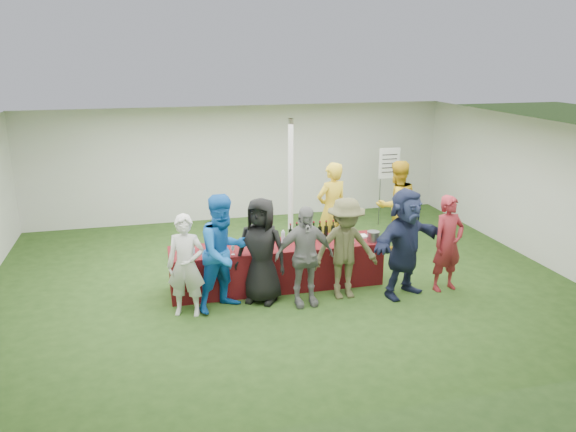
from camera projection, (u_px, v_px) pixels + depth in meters
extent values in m
plane|color=#284719|center=(280.00, 279.00, 10.00)|extent=(60.00, 60.00, 0.00)
plane|color=white|center=(241.00, 163.00, 13.34)|extent=(10.00, 0.00, 10.00)
plane|color=white|center=(368.00, 304.00, 5.90)|extent=(10.00, 0.00, 10.00)
plane|color=white|center=(532.00, 189.00, 10.79)|extent=(0.00, 8.00, 8.00)
plane|color=white|center=(280.00, 127.00, 9.24)|extent=(10.00, 10.00, 0.00)
cylinder|color=silver|center=(291.00, 189.00, 10.85)|extent=(0.10, 0.10, 2.70)
cube|color=maroon|center=(277.00, 266.00, 9.61)|extent=(3.60, 0.80, 0.75)
cylinder|color=black|center=(290.00, 235.00, 9.65)|extent=(0.07, 0.07, 0.22)
cylinder|color=black|center=(290.00, 227.00, 9.61)|extent=(0.03, 0.03, 0.08)
cylinder|color=maroon|center=(290.00, 224.00, 9.59)|extent=(0.03, 0.03, 0.02)
cylinder|color=black|center=(297.00, 234.00, 9.72)|extent=(0.07, 0.07, 0.22)
cylinder|color=black|center=(297.00, 226.00, 9.68)|extent=(0.03, 0.03, 0.08)
cylinder|color=maroon|center=(297.00, 223.00, 9.66)|extent=(0.03, 0.03, 0.02)
cylinder|color=black|center=(304.00, 235.00, 9.69)|extent=(0.07, 0.07, 0.22)
cylinder|color=black|center=(304.00, 226.00, 9.65)|extent=(0.03, 0.03, 0.08)
cylinder|color=maroon|center=(304.00, 223.00, 9.64)|extent=(0.03, 0.03, 0.02)
cylinder|color=black|center=(314.00, 233.00, 9.77)|extent=(0.07, 0.07, 0.22)
cylinder|color=black|center=(314.00, 225.00, 9.73)|extent=(0.03, 0.03, 0.08)
cylinder|color=maroon|center=(314.00, 222.00, 9.72)|extent=(0.03, 0.03, 0.02)
cylinder|color=black|center=(320.00, 233.00, 9.79)|extent=(0.07, 0.07, 0.22)
cylinder|color=black|center=(320.00, 225.00, 9.75)|extent=(0.03, 0.03, 0.08)
cylinder|color=maroon|center=(320.00, 222.00, 9.74)|extent=(0.03, 0.03, 0.02)
cylinder|color=black|center=(326.00, 232.00, 9.83)|extent=(0.07, 0.07, 0.22)
cylinder|color=black|center=(326.00, 224.00, 9.78)|extent=(0.03, 0.03, 0.08)
cylinder|color=maroon|center=(326.00, 221.00, 9.77)|extent=(0.03, 0.03, 0.02)
cylinder|color=black|center=(333.00, 232.00, 9.86)|extent=(0.07, 0.07, 0.22)
cylinder|color=black|center=(333.00, 223.00, 9.81)|extent=(0.03, 0.03, 0.08)
cylinder|color=maroon|center=(333.00, 221.00, 9.80)|extent=(0.03, 0.03, 0.02)
cylinder|color=silver|center=(194.00, 258.00, 8.91)|extent=(0.06, 0.06, 0.00)
cylinder|color=silver|center=(194.00, 255.00, 8.90)|extent=(0.01, 0.01, 0.07)
cylinder|color=silver|center=(193.00, 251.00, 8.88)|extent=(0.06, 0.06, 0.08)
cylinder|color=silver|center=(215.00, 256.00, 8.98)|extent=(0.06, 0.06, 0.00)
cylinder|color=silver|center=(215.00, 254.00, 8.97)|extent=(0.01, 0.01, 0.07)
cylinder|color=silver|center=(215.00, 249.00, 8.95)|extent=(0.06, 0.06, 0.08)
cylinder|color=silver|center=(233.00, 254.00, 9.06)|extent=(0.06, 0.06, 0.00)
cylinder|color=silver|center=(233.00, 252.00, 9.05)|extent=(0.01, 0.01, 0.07)
cylinder|color=silver|center=(233.00, 247.00, 9.03)|extent=(0.06, 0.06, 0.08)
cylinder|color=silver|center=(266.00, 252.00, 9.16)|extent=(0.06, 0.06, 0.00)
cylinder|color=silver|center=(266.00, 250.00, 9.15)|extent=(0.01, 0.01, 0.07)
cylinder|color=silver|center=(266.00, 245.00, 9.13)|extent=(0.06, 0.06, 0.08)
cylinder|color=#3E060A|center=(266.00, 247.00, 9.13)|extent=(0.05, 0.05, 0.02)
cylinder|color=silver|center=(353.00, 243.00, 9.62)|extent=(0.06, 0.06, 0.00)
cylinder|color=silver|center=(353.00, 240.00, 9.61)|extent=(0.01, 0.01, 0.07)
cylinder|color=silver|center=(353.00, 236.00, 9.59)|extent=(0.06, 0.06, 0.08)
cylinder|color=#3E060A|center=(353.00, 238.00, 9.59)|extent=(0.05, 0.05, 0.02)
cylinder|color=silver|center=(283.00, 237.00, 9.58)|extent=(0.07, 0.07, 0.20)
cylinder|color=silver|center=(283.00, 231.00, 9.55)|extent=(0.03, 0.03, 0.03)
cube|color=white|center=(360.00, 236.00, 9.90)|extent=(0.25, 0.18, 0.03)
cylinder|color=slate|center=(373.00, 236.00, 9.66)|extent=(0.22, 0.22, 0.18)
cylinder|color=slate|center=(379.00, 202.00, 12.99)|extent=(0.02, 0.02, 1.10)
cylinder|color=slate|center=(395.00, 201.00, 13.08)|extent=(0.02, 0.02, 1.10)
cube|color=white|center=(389.00, 163.00, 12.78)|extent=(0.50, 0.02, 0.70)
cube|color=black|center=(390.00, 155.00, 12.71)|extent=(0.36, 0.01, 0.02)
cube|color=black|center=(390.00, 159.00, 12.74)|extent=(0.36, 0.01, 0.02)
cube|color=black|center=(390.00, 163.00, 12.77)|extent=(0.36, 0.01, 0.02)
cube|color=black|center=(389.00, 168.00, 12.80)|extent=(0.36, 0.01, 0.02)
cube|color=black|center=(389.00, 172.00, 12.82)|extent=(0.36, 0.01, 0.02)
imported|color=gold|center=(332.00, 210.00, 10.93)|extent=(0.79, 0.63, 1.88)
imported|color=gold|center=(396.00, 205.00, 11.33)|extent=(0.98, 0.81, 1.83)
imported|color=silver|center=(186.00, 266.00, 8.46)|extent=(0.67, 0.54, 1.59)
imported|color=#1358B1|center=(224.00, 253.00, 8.63)|extent=(1.12, 1.03, 1.86)
imported|color=black|center=(261.00, 251.00, 8.91)|extent=(1.00, 0.90, 1.72)
imported|color=slate|center=(304.00, 256.00, 8.80)|extent=(0.97, 0.43, 1.63)
imported|color=#4F4D2E|center=(345.00, 249.00, 9.05)|extent=(1.10, 0.64, 1.69)
imported|color=#1B2240|center=(405.00, 243.00, 9.12)|extent=(1.76, 1.17, 1.82)
imported|color=maroon|center=(448.00, 243.00, 9.37)|extent=(0.66, 0.50, 1.64)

